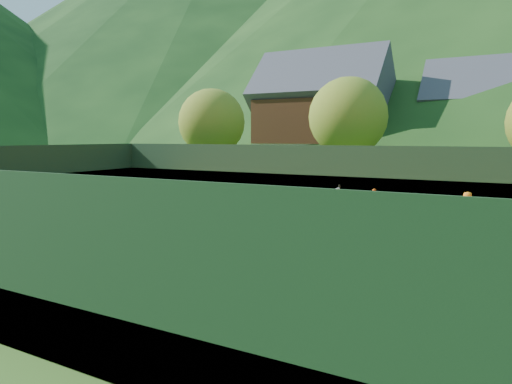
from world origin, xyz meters
The scene contains 43 objects.
ground centered at (0.00, 0.00, 0.00)m, with size 400.00×400.00×0.00m, color #2C531A.
clay_court centered at (0.00, 0.00, 0.01)m, with size 40.00×24.00×0.02m, color #C95320.
mountain_far_left centered at (-90.00, 150.00, 50.00)m, with size 260.00×260.00×100.00m, color black.
coach centered at (-1.45, -2.66, 0.97)m, with size 0.69×0.45×1.89m, color #1B58B0.
student_a centered at (1.57, 1.13, 0.68)m, with size 0.65×0.50×1.33m, color #F05B15.
student_b centered at (2.58, 2.88, 0.70)m, with size 0.79×0.33×1.35m, color #CD5912.
student_c centered at (6.18, 3.04, 0.72)m, with size 0.69×0.45×1.40m, color orange.
student_d centered at (6.20, 1.50, 0.71)m, with size 0.89×0.51×1.38m, color #ED5915.
tennis_ball_0 centered at (0.33, -2.58, 0.05)m, with size 0.07×0.07×0.07m, color yellow.
tennis_ball_2 centered at (5.31, -2.05, 0.05)m, with size 0.07×0.07×0.07m, color yellow.
tennis_ball_3 centered at (-9.44, -0.81, 0.05)m, with size 0.07×0.07×0.07m, color yellow.
tennis_ball_4 centered at (-6.70, -7.12, 0.05)m, with size 0.07×0.07×0.07m, color yellow.
tennis_ball_5 centered at (2.16, -3.32, 0.05)m, with size 0.07×0.07×0.07m, color yellow.
tennis_ball_6 centered at (-0.49, -4.78, 0.05)m, with size 0.07×0.07×0.07m, color yellow.
tennis_ball_7 centered at (3.37, -1.55, 0.05)m, with size 0.07×0.07×0.07m, color yellow.
tennis_ball_8 centered at (5.93, -6.60, 0.05)m, with size 0.07×0.07×0.07m, color yellow.
tennis_ball_9 centered at (-0.74, -9.33, 0.05)m, with size 0.07×0.07×0.07m, color yellow.
tennis_ball_11 centered at (-6.13, -8.18, 0.05)m, with size 0.07×0.07×0.07m, color yellow.
tennis_ball_12 centered at (-4.42, -6.28, 0.05)m, with size 0.07×0.07×0.07m, color yellow.
tennis_ball_13 centered at (5.59, -1.86, 0.05)m, with size 0.07×0.07×0.07m, color yellow.
tennis_ball_14 centered at (2.01, -7.67, 0.05)m, with size 0.07×0.07×0.07m, color yellow.
tennis_ball_15 centered at (-8.49, -1.91, 0.05)m, with size 0.07×0.07×0.07m, color yellow.
tennis_ball_16 centered at (2.47, -5.46, 0.05)m, with size 0.07×0.07×0.07m, color yellow.
tennis_ball_17 centered at (0.49, -1.59, 0.05)m, with size 0.07×0.07×0.07m, color yellow.
tennis_ball_18 centered at (2.26, -5.10, 0.05)m, with size 0.07×0.07×0.07m, color yellow.
tennis_ball_19 centered at (-8.54, -4.28, 0.05)m, with size 0.07×0.07×0.07m, color yellow.
tennis_ball_20 centered at (3.38, -4.91, 0.05)m, with size 0.07×0.07×0.07m, color yellow.
tennis_ball_21 centered at (4.88, -7.64, 0.05)m, with size 0.07×0.07×0.07m, color yellow.
tennis_ball_22 centered at (-0.71, -2.22, 0.05)m, with size 0.07×0.07×0.07m, color yellow.
tennis_ball_23 centered at (5.19, -5.64, 0.05)m, with size 0.07×0.07×0.07m, color yellow.
tennis_ball_24 centered at (3.93, -2.80, 0.05)m, with size 0.07×0.07×0.07m, color yellow.
tennis_ball_25 centered at (2.69, -5.74, 0.05)m, with size 0.07×0.07×0.07m, color yellow.
tennis_ball_26 centered at (2.47, -2.73, 0.05)m, with size 0.07×0.07×0.07m, color yellow.
tennis_ball_27 centered at (-6.38, -2.18, 0.05)m, with size 0.07×0.07×0.07m, color yellow.
tennis_ball_28 centered at (2.37, -7.01, 0.05)m, with size 0.07×0.07×0.07m, color yellow.
court_lines centered at (0.00, 0.00, 0.02)m, with size 23.83×11.03×0.00m.
tennis_net centered at (0.00, 0.00, 0.52)m, with size 0.10×12.07×1.10m.
perimeter_fence centered at (0.00, 0.00, 1.27)m, with size 40.40×24.24×3.00m.
ball_hopper centered at (-8.67, -4.14, 0.77)m, with size 0.57×0.57×1.00m.
chalet_left centered at (-10.00, 30.00, 5.65)m, with size 13.80×9.93×12.92m.
chalet_mid centered at (6.00, 34.00, 4.99)m, with size 12.65×8.82×11.45m.
tree_a centered at (-16.00, 18.00, 4.87)m, with size 6.00×6.00×7.88m.
tree_b centered at (-4.00, 20.00, 5.19)m, with size 6.40×6.40×8.40m.
Camera 1 is at (7.40, -16.47, 3.55)m, focal length 32.00 mm.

